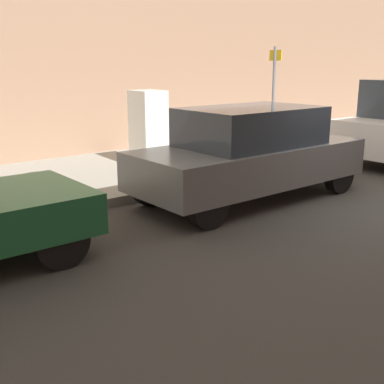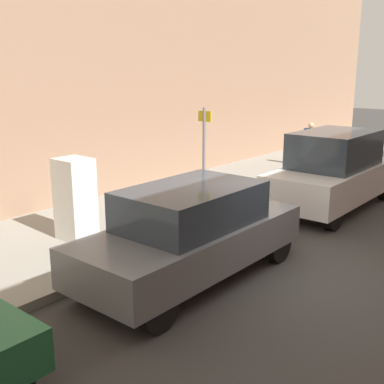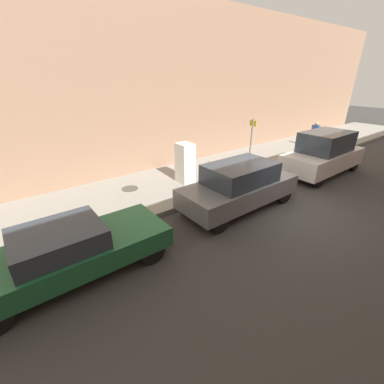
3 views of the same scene
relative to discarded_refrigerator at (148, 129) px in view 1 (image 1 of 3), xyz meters
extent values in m
plane|color=#383533|center=(4.23, 1.53, -1.05)|extent=(80.00, 80.00, 0.00)
cube|color=gray|center=(-0.30, 1.53, -0.97)|extent=(4.30, 44.00, 0.17)
cube|color=#937056|center=(-3.46, 1.53, 2.96)|extent=(2.02, 39.60, 8.03)
cube|color=silver|center=(0.00, 0.00, 0.00)|extent=(0.74, 0.64, 1.77)
cube|color=black|center=(0.00, 0.32, 0.00)|extent=(0.01, 0.01, 1.68)
cube|color=yellow|center=(-0.09, 0.33, 0.33)|extent=(0.16, 0.01, 0.22)
cube|color=red|center=(0.00, 0.32, 0.57)|extent=(0.66, 0.01, 0.05)
cube|color=red|center=(0.00, 0.32, -0.35)|extent=(0.66, 0.01, 0.05)
cylinder|color=#47443F|center=(-0.77, -2.40, -0.88)|extent=(0.70, 0.70, 0.02)
cylinder|color=slate|center=(1.43, 2.63, 0.49)|extent=(0.07, 0.07, 2.74)
cube|color=yellow|center=(1.43, 2.65, 1.66)|extent=(0.36, 0.02, 0.24)
cylinder|color=black|center=(2.23, -3.89, -0.70)|extent=(0.22, 0.71, 0.71)
cylinder|color=black|center=(3.79, -3.89, -0.70)|extent=(0.22, 0.71, 0.71)
cube|color=slate|center=(3.01, 0.28, -0.35)|extent=(1.88, 4.67, 0.70)
cube|color=#2D3842|center=(3.01, 0.28, 0.35)|extent=(1.65, 2.57, 0.70)
cylinder|color=black|center=(2.20, 2.02, -0.70)|extent=(0.22, 0.70, 0.70)
cylinder|color=black|center=(3.82, 2.02, -0.70)|extent=(0.22, 0.70, 0.70)
cylinder|color=black|center=(2.20, -1.45, -0.70)|extent=(0.22, 0.70, 0.70)
cylinder|color=black|center=(3.82, -1.45, -0.70)|extent=(0.22, 0.70, 0.70)
cylinder|color=black|center=(2.17, 4.56, -0.72)|extent=(0.22, 0.66, 0.66)
camera|label=1|loc=(9.28, -6.18, 1.48)|focal=45.00mm
camera|label=2|loc=(8.28, -6.03, 2.70)|focal=45.00mm
camera|label=3|loc=(8.85, -6.42, 3.58)|focal=24.00mm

